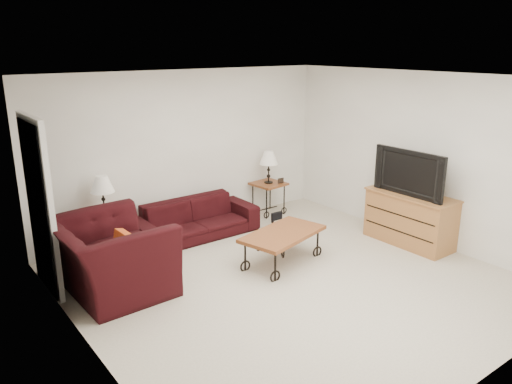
% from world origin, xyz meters
% --- Properties ---
extents(ground, '(5.00, 5.00, 0.00)m').
position_xyz_m(ground, '(0.00, 0.00, 0.00)').
color(ground, beige).
rests_on(ground, ground).
extents(wall_back, '(5.00, 0.02, 2.50)m').
position_xyz_m(wall_back, '(0.00, 2.50, 1.25)').
color(wall_back, white).
rests_on(wall_back, ground).
extents(wall_front, '(5.00, 0.02, 2.50)m').
position_xyz_m(wall_front, '(0.00, -2.50, 1.25)').
color(wall_front, white).
rests_on(wall_front, ground).
extents(wall_left, '(0.02, 5.00, 2.50)m').
position_xyz_m(wall_left, '(-2.50, 0.00, 1.25)').
color(wall_left, white).
rests_on(wall_left, ground).
extents(wall_right, '(0.02, 5.00, 2.50)m').
position_xyz_m(wall_right, '(2.50, 0.00, 1.25)').
color(wall_right, white).
rests_on(wall_right, ground).
extents(ceiling, '(5.00, 5.00, 0.00)m').
position_xyz_m(ceiling, '(0.00, 0.00, 2.50)').
color(ceiling, white).
rests_on(ceiling, wall_back).
extents(doorway, '(0.08, 0.94, 2.04)m').
position_xyz_m(doorway, '(-2.47, 1.65, 1.02)').
color(doorway, black).
rests_on(doorway, ground).
extents(sofa, '(1.95, 0.76, 0.57)m').
position_xyz_m(sofa, '(-0.18, 2.02, 0.28)').
color(sofa, black).
rests_on(sofa, ground).
extents(side_table_left, '(0.59, 0.59, 0.57)m').
position_xyz_m(side_table_left, '(-1.51, 2.20, 0.29)').
color(side_table_left, brown).
rests_on(side_table_left, ground).
extents(side_table_right, '(0.56, 0.56, 0.56)m').
position_xyz_m(side_table_right, '(1.41, 2.20, 0.28)').
color(side_table_right, brown).
rests_on(side_table_right, ground).
extents(lamp_left, '(0.37, 0.37, 0.57)m').
position_xyz_m(lamp_left, '(-1.51, 2.20, 0.86)').
color(lamp_left, black).
rests_on(lamp_left, side_table_left).
extents(lamp_right, '(0.35, 0.35, 0.56)m').
position_xyz_m(lamp_right, '(1.41, 2.20, 0.84)').
color(lamp_right, black).
rests_on(lamp_right, side_table_right).
extents(photo_frame_left, '(0.11, 0.02, 0.10)m').
position_xyz_m(photo_frame_left, '(-1.66, 2.05, 0.62)').
color(photo_frame_left, black).
rests_on(photo_frame_left, side_table_left).
extents(photo_frame_right, '(0.11, 0.03, 0.09)m').
position_xyz_m(photo_frame_right, '(1.56, 2.05, 0.60)').
color(photo_frame_right, black).
rests_on(photo_frame_right, side_table_right).
extents(coffee_table, '(1.31, 0.92, 0.44)m').
position_xyz_m(coffee_table, '(0.27, 0.46, 0.22)').
color(coffee_table, brown).
rests_on(coffee_table, ground).
extents(armchair, '(1.24, 1.41, 0.89)m').
position_xyz_m(armchair, '(-1.88, 1.08, 0.45)').
color(armchair, black).
rests_on(armchair, ground).
extents(throw_pillow, '(0.12, 0.41, 0.40)m').
position_xyz_m(throw_pillow, '(-1.72, 1.03, 0.52)').
color(throw_pillow, '#DE4C1C').
rests_on(throw_pillow, armchair).
extents(tv_stand, '(0.53, 1.28, 0.77)m').
position_xyz_m(tv_stand, '(2.23, -0.13, 0.38)').
color(tv_stand, '#B77B43').
rests_on(tv_stand, ground).
extents(television, '(0.15, 1.15, 0.66)m').
position_xyz_m(television, '(2.21, -0.13, 1.10)').
color(television, black).
rests_on(television, tv_stand).
extents(backpack, '(0.37, 0.33, 0.39)m').
position_xyz_m(backpack, '(1.14, 1.75, 0.19)').
color(backpack, black).
rests_on(backpack, ground).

